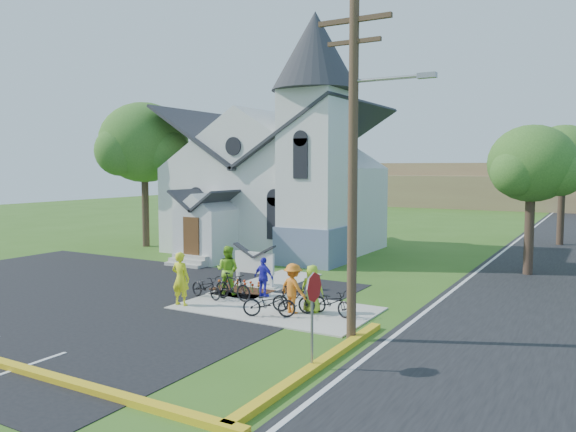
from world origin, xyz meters
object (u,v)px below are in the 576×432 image
Objects in this scene: stop_sign at (313,300)px; bike_3 at (293,299)px; cyclist_1 at (228,270)px; bike_2 at (269,303)px; cyclist_0 at (181,279)px; church_sign at (254,263)px; bike_1 at (233,287)px; bike_4 at (332,302)px; cyclist_3 at (293,288)px; bike_0 at (206,287)px; utility_pole at (355,156)px; cyclist_2 at (264,277)px; cyclist_4 at (312,289)px.

stop_sign is 1.61× the size of bike_3.
stop_sign is 1.28× the size of cyclist_1.
cyclist_0 is at bearing 70.29° from bike_2.
cyclist_1 is at bearing -92.01° from church_sign.
bike_3 is at bearing -50.94° from bike_2.
bike_4 is at bearing -85.86° from bike_1.
bike_2 is at bearing 139.43° from bike_3.
cyclist_1 is 1.12× the size of cyclist_3.
bike_2 is (3.65, 0.24, -0.51)m from cyclist_0.
cyclist_3 is at bearing -51.75° from bike_2.
utility_pole is at bearing -91.77° from bike_0.
cyclist_1 is 3.88m from bike_3.
bike_3 is (-2.97, 1.69, -4.89)m from utility_pole.
cyclist_3 is (3.66, -1.21, -0.10)m from cyclist_1.
bike_4 is (4.18, -0.07, -0.07)m from bike_1.
cyclist_1 is 1.25× the size of cyclist_2.
cyclist_1 is at bearing 20.26° from cyclist_2.
cyclist_1 is at bearing 140.25° from stop_sign.
cyclist_3 reaches higher than church_sign.
cyclist_1 reaches higher than bike_3.
bike_3 is (3.59, -3.01, -0.51)m from church_sign.
cyclist_3 is at bearing 124.86° from stop_sign.
cyclist_0 is 4.86m from cyclist_4.
bike_3 is (-3.04, 4.39, -1.27)m from stop_sign.
cyclist_1 is 3.84m from bike_2.
cyclist_0 reaches higher than bike_2.
bike_0 is 0.94× the size of bike_2.
bike_1 is 2.97m from cyclist_3.
bike_2 is (3.52, -1.07, 0.03)m from bike_0.
stop_sign reaches higher than cyclist_4.
utility_pole is 5.17× the size of cyclist_1.
bike_0 is 1.10m from bike_1.
church_sign is 4.89m from cyclist_4.
stop_sign is 7.77m from bike_1.
stop_sign is 1.47× the size of bike_0.
bike_1 is at bearing -13.69° from cyclist_4.
bike_3 is at bearing -169.43° from cyclist_0.
cyclist_4 is at bearing 139.69° from utility_pole.
church_sign is 1.43× the size of bike_3.
stop_sign is 1.49× the size of cyclist_4.
cyclist_4 is (3.43, -0.09, 0.31)m from bike_1.
cyclist_2 reaches higher than bike_3.
utility_pole is at bearing -127.12° from bike_2.
church_sign is at bearing -102.30° from cyclist_1.
cyclist_0 reaches higher than cyclist_1.
bike_1 is 2.94m from bike_3.
cyclist_0 is at bearing 148.14° from bike_1.
cyclist_0 is at bearing 155.31° from stop_sign.
stop_sign reaches higher than cyclist_0.
stop_sign is at bearing -158.49° from bike_3.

